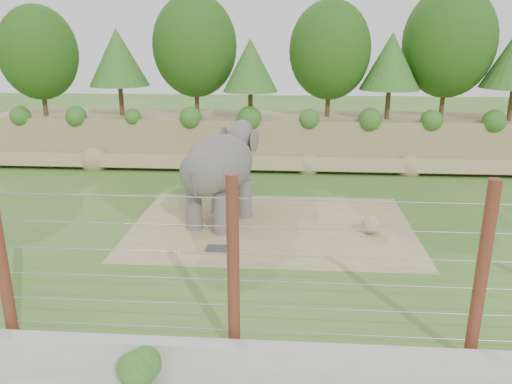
{
  "coord_description": "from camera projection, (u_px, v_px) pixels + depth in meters",
  "views": [
    {
      "loc": [
        1.15,
        -13.82,
        6.57
      ],
      "look_at": [
        0.0,
        2.0,
        1.6
      ],
      "focal_mm": 35.0,
      "sensor_mm": 36.0,
      "label": 1
    }
  ],
  "objects": [
    {
      "name": "drain_grate",
      "position": [
        222.0,
        249.0,
        16.03
      ],
      "size": [
        1.0,
        0.6,
        0.03
      ],
      "primitive_type": "cube",
      "color": "#262628",
      "rests_on": "dirt_patch"
    },
    {
      "name": "retaining_wall",
      "position": [
        232.0,
        354.0,
        10.36
      ],
      "size": [
        26.0,
        0.35,
        0.5
      ],
      "primitive_type": "cube",
      "color": "#ADAAA1",
      "rests_on": "ground"
    },
    {
      "name": "stone_ball",
      "position": [
        371.0,
        224.0,
        17.22
      ],
      "size": [
        0.66,
        0.66,
        0.66
      ],
      "primitive_type": "sphere",
      "color": "gray",
      "rests_on": "dirt_patch"
    },
    {
      "name": "walkway_shrub",
      "position": [
        142.0,
        370.0,
        9.68
      ],
      "size": [
        0.71,
        0.71,
        0.71
      ],
      "primitive_type": "sphere",
      "color": "#225D1E",
      "rests_on": "walkway"
    },
    {
      "name": "elephant",
      "position": [
        219.0,
        178.0,
        17.87
      ],
      "size": [
        3.15,
        4.59,
        3.42
      ],
      "primitive_type": null,
      "rotation": [
        0.0,
        0.0,
        -0.35
      ],
      "color": "#57524E",
      "rests_on": "ground"
    },
    {
      "name": "ground",
      "position": [
        251.0,
        262.0,
        15.2
      ],
      "size": [
        90.0,
        90.0,
        0.0
      ],
      "primitive_type": "plane",
      "color": "#346721",
      "rests_on": "ground"
    },
    {
      "name": "dirt_patch",
      "position": [
        272.0,
        226.0,
        18.01
      ],
      "size": [
        10.0,
        7.0,
        0.02
      ],
      "primitive_type": "cube",
      "color": "#948357",
      "rests_on": "ground"
    },
    {
      "name": "back_embankment",
      "position": [
        282.0,
        88.0,
        26.04
      ],
      "size": [
        30.0,
        5.52,
        8.77
      ],
      "color": "#9B8E5D",
      "rests_on": "ground"
    },
    {
      "name": "barrier_fence",
      "position": [
        233.0,
        267.0,
        10.32
      ],
      "size": [
        20.26,
        0.26,
        4.0
      ],
      "color": "#5F2918",
      "rests_on": "ground"
    }
  ]
}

